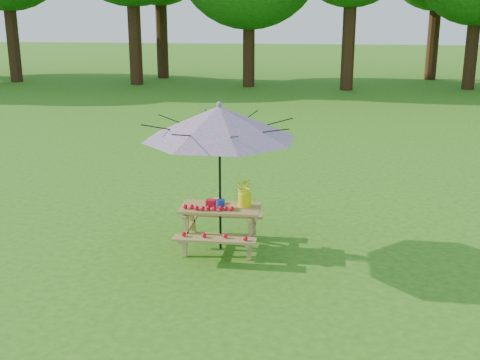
# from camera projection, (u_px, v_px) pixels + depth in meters

# --- Properties ---
(picnic_table) EXTENTS (1.20, 1.32, 0.67)m
(picnic_table) POSITION_uv_depth(u_px,v_px,m) (220.00, 228.00, 9.11)
(picnic_table) COLOR #A3844A
(picnic_table) RESTS_ON ground
(patio_umbrella) EXTENTS (2.94, 2.94, 2.26)m
(patio_umbrella) POSITION_uv_depth(u_px,v_px,m) (219.00, 123.00, 8.66)
(patio_umbrella) COLOR black
(patio_umbrella) RESTS_ON ground
(produce_bins) EXTENTS (0.30, 0.35, 0.13)m
(produce_bins) POSITION_uv_depth(u_px,v_px,m) (216.00, 203.00, 9.03)
(produce_bins) COLOR red
(produce_bins) RESTS_ON picnic_table
(tomatoes_row) EXTENTS (0.77, 0.13, 0.07)m
(tomatoes_row) POSITION_uv_depth(u_px,v_px,m) (208.00, 208.00, 8.85)
(tomatoes_row) COLOR red
(tomatoes_row) RESTS_ON picnic_table
(flower_bucket) EXTENTS (0.29, 0.26, 0.44)m
(flower_bucket) POSITION_uv_depth(u_px,v_px,m) (245.00, 191.00, 8.99)
(flower_bucket) COLOR yellow
(flower_bucket) RESTS_ON picnic_table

